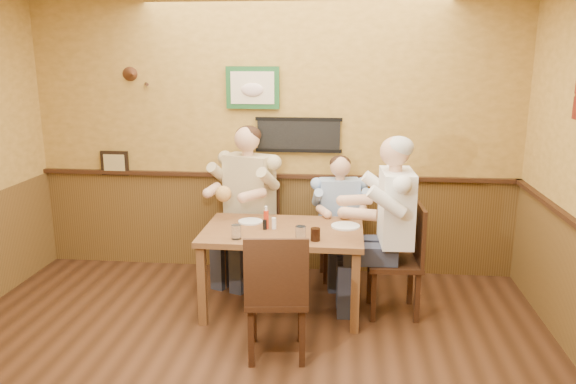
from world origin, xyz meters
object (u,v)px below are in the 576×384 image
Objects in this scene: chair_back_right at (338,241)px; water_glass_mid at (301,234)px; dining_table at (283,239)px; salt_shaker at (274,223)px; diner_blue_polo at (339,224)px; diner_white_elder at (395,236)px; chair_back_left at (250,230)px; chair_right_end at (394,260)px; water_glass_left at (236,232)px; diner_tan_shirt at (250,211)px; hot_sauce_bottle at (266,218)px; chair_near_side at (277,293)px; cola_tumbler at (315,234)px; pepper_shaker at (265,225)px.

water_glass_mid is at bearing -114.01° from chair_back_right.
dining_table is 0.16m from salt_shaker.
diner_blue_polo reaches higher than chair_back_right.
chair_back_left is at bearing -120.08° from diner_white_elder.
water_glass_mid is (-0.79, -0.34, 0.32)m from chair_right_end.
chair_right_end is 1.40m from water_glass_left.
chair_back_right is 0.57× the size of diner_tan_shirt.
diner_tan_shirt is 1.22m from water_glass_mid.
water_glass_left is 0.67× the size of hot_sauce_bottle.
chair_right_end is 1.10m from salt_shaker.
chair_near_side is at bearing -86.79° from dining_table.
diner_blue_polo reaches higher than salt_shaker.
chair_back_left is at bearing -120.08° from chair_right_end.
chair_back_right is 0.57× the size of diner_white_elder.
cola_tumbler is 1.21× the size of pepper_shaker.
chair_right_end is 7.55× the size of water_glass_mid.
chair_right_end is at bearing 2.10° from pepper_shaker.
diner_blue_polo is 9.42× the size of water_glass_left.
water_glass_left is at bearing -131.44° from salt_shaker.
diner_tan_shirt is 1.57m from diner_white_elder.
cola_tumbler is (0.66, 0.03, -0.01)m from water_glass_left.
hot_sauce_bottle is (0.27, -0.73, 0.14)m from diner_tan_shirt.
pepper_shaker is (-0.64, -0.79, 0.22)m from diner_blue_polo.
dining_table is 7.67× the size of hot_sauce_bottle.
hot_sauce_bottle is (-1.12, -0.01, 0.13)m from diner_white_elder.
chair_near_side is 1.63m from diner_blue_polo.
salt_shaker is at bearing -44.14° from chair_back_left.
cola_tumbler reaches higher than dining_table.
salt_shaker is at bearing 18.07° from pepper_shaker.
chair_right_end is at bearing 23.82° from cola_tumbler.
salt_shaker is (-0.26, 0.33, -0.02)m from water_glass_mid.
diner_white_elder reaches higher than diner_tan_shirt.
diner_tan_shirt is at bearing -79.65° from chair_near_side.
chair_back_left is at bearing 119.92° from water_glass_mid.
chair_back_right is at bearing -149.57° from diner_white_elder.
chair_back_left is at bearing 120.09° from dining_table.
diner_white_elder is 11.66× the size of water_glass_left.
chair_back_left is 1.28m from cola_tumbler.
chair_right_end reaches higher than salt_shaker.
diner_tan_shirt reaches higher than dining_table.
diner_tan_shirt is (-1.40, 0.71, 0.21)m from chair_right_end.
diner_blue_polo is at bearing 52.35° from water_glass_left.
diner_blue_polo is at bearing -112.12° from chair_near_side.
hot_sauce_bottle is 0.06m from pepper_shaker.
diner_blue_polo reaches higher than chair_right_end.
water_glass_mid reaches higher than pepper_shaker.
diner_tan_shirt is 0.81m from pepper_shaker.
cola_tumbler is at bearing -122.99° from chair_near_side.
water_glass_mid reaches higher than chair_back_right.
dining_table is at bearing 119.54° from water_glass_mid.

